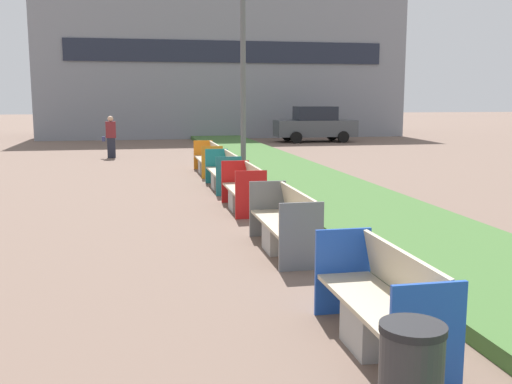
{
  "coord_description": "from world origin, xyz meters",
  "views": [
    {
      "loc": [
        -1.25,
        2.06,
        2.33
      ],
      "look_at": [
        0.9,
        12.76,
        0.6
      ],
      "focal_mm": 42.0,
      "sensor_mm": 36.0,
      "label": 1
    }
  ],
  "objects": [
    {
      "name": "bench_teal_frame",
      "position": [
        0.94,
        17.15,
        0.37
      ],
      "size": [
        0.65,
        2.23,
        0.94
      ],
      "color": "#9E9B96",
      "rests_on": "ground"
    },
    {
      "name": "pedestrian_walking",
      "position": [
        -2.2,
        25.93,
        0.82
      ],
      "size": [
        0.53,
        0.24,
        1.62
      ],
      "color": "#232633",
      "rests_on": "ground"
    },
    {
      "name": "bench_orange_frame",
      "position": [
        0.94,
        20.38,
        0.38
      ],
      "size": [
        0.65,
        2.39,
        0.94
      ],
      "color": "#9E9B96",
      "rests_on": "ground"
    },
    {
      "name": "bench_blue_frame",
      "position": [
        0.94,
        7.04,
        0.36
      ],
      "size": [
        0.65,
        1.96,
        0.94
      ],
      "color": "#9E9B96",
      "rests_on": "ground"
    },
    {
      "name": "bench_red_frame",
      "position": [
        0.94,
        14.18,
        0.36
      ],
      "size": [
        0.65,
        1.91,
        0.94
      ],
      "color": "#9E9B96",
      "rests_on": "ground"
    },
    {
      "name": "building_backdrop",
      "position": [
        4.0,
        39.73,
        4.41
      ],
      "size": [
        21.2,
        7.81,
        8.81
      ],
      "color": "gray",
      "rests_on": "ground"
    },
    {
      "name": "bench_grey_frame",
      "position": [
        0.94,
        10.71,
        0.37
      ],
      "size": [
        0.65,
        2.15,
        0.94
      ],
      "color": "#9E9B96",
      "rests_on": "ground"
    },
    {
      "name": "planter_grass_strip",
      "position": [
        3.2,
        12.0,
        0.09
      ],
      "size": [
        2.8,
        120.0,
        0.18
      ],
      "color": "#426B33",
      "rests_on": "ground"
    },
    {
      "name": "parked_car_distant",
      "position": [
        8.06,
        32.56,
        0.91
      ],
      "size": [
        4.26,
        2.0,
        1.86
      ],
      "rotation": [
        0.0,
        0.0,
        -0.04
      ],
      "color": "#474C51",
      "rests_on": "ground"
    }
  ]
}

